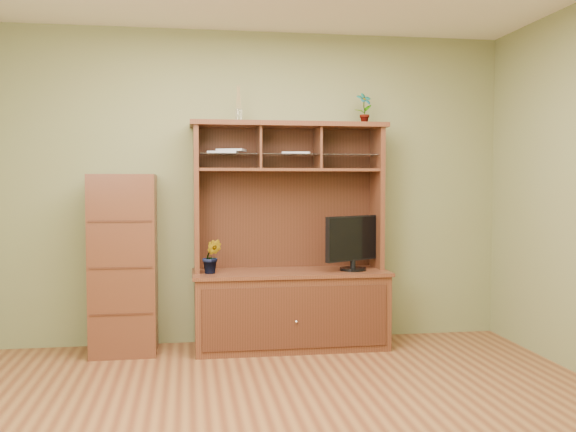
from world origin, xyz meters
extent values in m
cube|color=brown|center=(0.00, 0.00, -0.01)|extent=(4.50, 4.00, 0.02)
cube|color=olive|center=(0.00, 2.01, 1.35)|extent=(4.50, 0.02, 2.70)
cube|color=olive|center=(0.00, -2.01, 1.35)|extent=(4.50, 0.02, 2.70)
cube|color=#452013|center=(0.30, 1.71, 0.31)|extent=(1.60, 0.55, 0.62)
cube|color=#32190D|center=(0.30, 1.42, 0.31)|extent=(1.50, 0.01, 0.50)
sphere|color=silver|center=(0.30, 1.41, 0.28)|extent=(0.02, 0.02, 0.02)
cube|color=#452013|center=(0.30, 1.71, 0.64)|extent=(1.64, 0.59, 0.03)
cube|color=#452013|center=(-0.48, 1.80, 1.27)|extent=(0.04, 0.35, 1.25)
cube|color=#452013|center=(1.08, 1.80, 1.27)|extent=(0.04, 0.35, 1.25)
cube|color=#32190D|center=(0.30, 1.97, 1.27)|extent=(1.52, 0.02, 1.25)
cube|color=#452013|center=(0.30, 1.80, 1.88)|extent=(1.66, 0.40, 0.04)
cube|color=#452013|center=(0.30, 1.80, 1.50)|extent=(1.52, 0.32, 0.02)
cube|color=#452013|center=(0.05, 1.80, 1.69)|extent=(0.02, 0.31, 0.35)
cube|color=#452013|center=(0.55, 1.80, 1.69)|extent=(0.02, 0.31, 0.35)
cube|color=silver|center=(0.30, 1.79, 1.63)|extent=(1.50, 0.27, 0.01)
cylinder|color=black|center=(0.83, 1.65, 0.66)|extent=(0.22, 0.22, 0.02)
cylinder|color=black|center=(0.83, 1.65, 0.71)|extent=(0.04, 0.04, 0.07)
cube|color=black|center=(0.83, 1.65, 0.92)|extent=(0.53, 0.32, 0.38)
imported|color=#25551D|center=(-0.36, 1.65, 0.79)|extent=(0.17, 0.15, 0.28)
imported|color=#3B6122|center=(0.96, 1.80, 2.04)|extent=(0.16, 0.13, 0.27)
cylinder|color=silver|center=(-0.12, 1.80, 1.95)|extent=(0.06, 0.06, 0.11)
cylinder|color=#9C7D4E|center=(-0.12, 1.80, 2.10)|extent=(0.04, 0.04, 0.19)
cube|color=#A7A7AC|center=(-0.26, 1.80, 1.64)|extent=(0.27, 0.22, 0.02)
cube|color=#A7A7AC|center=(-0.19, 1.80, 1.66)|extent=(0.26, 0.23, 0.02)
cube|color=#A7A7AC|center=(0.37, 1.80, 1.64)|extent=(0.27, 0.23, 0.02)
cube|color=#452013|center=(-1.07, 1.75, 0.73)|extent=(0.52, 0.47, 1.46)
cube|color=#32190D|center=(-1.07, 1.51, 0.36)|extent=(0.48, 0.01, 0.02)
cube|color=#32190D|center=(-1.07, 1.51, 0.73)|extent=(0.48, 0.01, 0.01)
cube|color=#32190D|center=(-1.07, 1.51, 1.09)|extent=(0.48, 0.01, 0.02)
camera|label=1|loc=(-0.55, -3.59, 1.39)|focal=40.00mm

